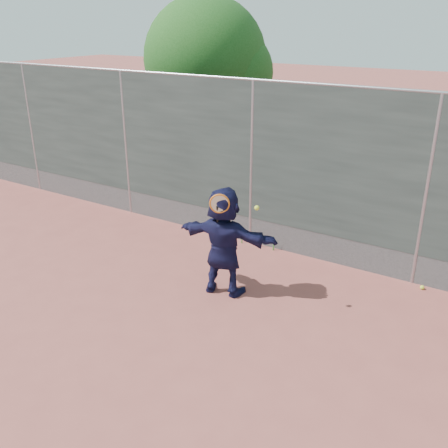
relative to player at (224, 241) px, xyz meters
The scene contains 7 objects.
ground 1.94m from the player, 108.87° to the right, with size 80.00×80.00×0.00m, color #9E4C42.
player is the anchor object (origin of this frame).
ball_ground 3.23m from the player, 32.90° to the left, with size 0.07×0.07×0.07m, color #CDDF31.
fence 2.07m from the player, 106.98° to the left, with size 20.00×0.06×3.03m.
swing_action 0.70m from the player, 61.50° to the right, with size 0.75×0.17×0.51m.
tree_left 6.32m from the player, 124.85° to the left, with size 3.15×3.00×4.53m.
weed_clump 1.90m from the player, 98.86° to the left, with size 0.68×0.07×0.30m.
Camera 1 is at (4.17, -4.13, 3.97)m, focal length 40.00 mm.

